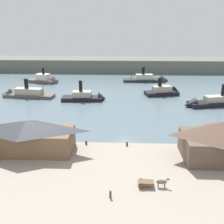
{
  "coord_description": "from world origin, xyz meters",
  "views": [
    {
      "loc": [
        -0.6,
        -62.67,
        29.57
      ],
      "look_at": [
        -4.02,
        17.73,
        2.0
      ],
      "focal_mm": 41.35,
      "sensor_mm": 36.0,
      "label": 1
    }
  ],
  "objects_px": {
    "ferry_outer_harbor": "(165,92)",
    "ferry_moored_east": "(23,94)",
    "horse_cart": "(152,182)",
    "mooring_post_east": "(127,144)",
    "ferry_approaching_west": "(87,97)",
    "pedestrian_at_waters_edge": "(110,194)",
    "ferry_moored_west": "(150,79)",
    "ferry_approaching_east": "(212,102)",
    "ferry_departing_north": "(46,80)",
    "ferry_shed_east_terminal": "(222,140)",
    "ferry_shed_west_terminal": "(28,136)",
    "mooring_post_center_west": "(86,143)"
  },
  "relations": [
    {
      "from": "ferry_outer_harbor",
      "to": "ferry_moored_east",
      "type": "xyz_separation_m",
      "value": [
        -61.16,
        -5.91,
        -0.11
      ]
    },
    {
      "from": "horse_cart",
      "to": "ferry_outer_harbor",
      "type": "height_order",
      "value": "ferry_outer_harbor"
    },
    {
      "from": "mooring_post_east",
      "to": "ferry_approaching_west",
      "type": "height_order",
      "value": "ferry_approaching_west"
    },
    {
      "from": "pedestrian_at_waters_edge",
      "to": "ferry_moored_east",
      "type": "height_order",
      "value": "ferry_moored_east"
    },
    {
      "from": "ferry_outer_harbor",
      "to": "ferry_moored_west",
      "type": "height_order",
      "value": "ferry_moored_west"
    },
    {
      "from": "ferry_approaching_east",
      "to": "pedestrian_at_waters_edge",
      "type": "bearing_deg",
      "value": -121.64
    },
    {
      "from": "ferry_approaching_east",
      "to": "ferry_departing_north",
      "type": "distance_m",
      "value": 83.15
    },
    {
      "from": "ferry_approaching_east",
      "to": "ferry_moored_east",
      "type": "bearing_deg",
      "value": 172.93
    },
    {
      "from": "ferry_moored_west",
      "to": "ferry_moored_east",
      "type": "distance_m",
      "value": 65.93
    },
    {
      "from": "horse_cart",
      "to": "ferry_departing_north",
      "type": "height_order",
      "value": "ferry_departing_north"
    },
    {
      "from": "ferry_shed_east_terminal",
      "to": "pedestrian_at_waters_edge",
      "type": "bearing_deg",
      "value": -147.79
    },
    {
      "from": "ferry_shed_west_terminal",
      "to": "ferry_moored_west",
      "type": "height_order",
      "value": "ferry_shed_west_terminal"
    },
    {
      "from": "ferry_shed_east_terminal",
      "to": "ferry_moored_east",
      "type": "relative_size",
      "value": 0.71
    },
    {
      "from": "pedestrian_at_waters_edge",
      "to": "ferry_departing_north",
      "type": "xyz_separation_m",
      "value": [
        -38.58,
        95.3,
        -0.34
      ]
    },
    {
      "from": "ferry_outer_harbor",
      "to": "ferry_moored_east",
      "type": "bearing_deg",
      "value": -174.48
    },
    {
      "from": "ferry_outer_harbor",
      "to": "ferry_moored_west",
      "type": "relative_size",
      "value": 0.67
    },
    {
      "from": "ferry_approaching_west",
      "to": "ferry_outer_harbor",
      "type": "bearing_deg",
      "value": 16.7
    },
    {
      "from": "pedestrian_at_waters_edge",
      "to": "ferry_departing_north",
      "type": "height_order",
      "value": "ferry_departing_north"
    },
    {
      "from": "ferry_shed_east_terminal",
      "to": "ferry_moored_west",
      "type": "distance_m",
      "value": 86.12
    },
    {
      "from": "mooring_post_center_west",
      "to": "ferry_approaching_west",
      "type": "distance_m",
      "value": 43.31
    },
    {
      "from": "ferry_departing_north",
      "to": "ferry_moored_east",
      "type": "height_order",
      "value": "ferry_moored_east"
    },
    {
      "from": "ferry_moored_west",
      "to": "ferry_approaching_east",
      "type": "relative_size",
      "value": 0.92
    },
    {
      "from": "ferry_approaching_west",
      "to": "ferry_departing_north",
      "type": "distance_m",
      "value": 41.19
    },
    {
      "from": "pedestrian_at_waters_edge",
      "to": "ferry_approaching_west",
      "type": "xyz_separation_m",
      "value": [
        -12.49,
        63.42,
        -0.56
      ]
    },
    {
      "from": "ferry_approaching_east",
      "to": "mooring_post_center_west",
      "type": "bearing_deg",
      "value": -138.72
    },
    {
      "from": "ferry_shed_west_terminal",
      "to": "horse_cart",
      "type": "bearing_deg",
      "value": -25.53
    },
    {
      "from": "ferry_shed_west_terminal",
      "to": "pedestrian_at_waters_edge",
      "type": "bearing_deg",
      "value": -39.61
    },
    {
      "from": "ferry_shed_east_terminal",
      "to": "ferry_approaching_east",
      "type": "relative_size",
      "value": 0.63
    },
    {
      "from": "ferry_approaching_west",
      "to": "pedestrian_at_waters_edge",
      "type": "bearing_deg",
      "value": -78.86
    },
    {
      "from": "horse_cart",
      "to": "ferry_moored_west",
      "type": "distance_m",
      "value": 97.52
    },
    {
      "from": "ferry_approaching_west",
      "to": "ferry_moored_east",
      "type": "distance_m",
      "value": 28.38
    },
    {
      "from": "ferry_moored_west",
      "to": "ferry_outer_harbor",
      "type": "bearing_deg",
      "value": -81.31
    },
    {
      "from": "ferry_shed_west_terminal",
      "to": "ferry_approaching_east",
      "type": "bearing_deg",
      "value": 36.63
    },
    {
      "from": "mooring_post_center_west",
      "to": "ferry_shed_east_terminal",
      "type": "bearing_deg",
      "value": -10.39
    },
    {
      "from": "horse_cart",
      "to": "ferry_moored_east",
      "type": "height_order",
      "value": "ferry_moored_east"
    },
    {
      "from": "ferry_approaching_west",
      "to": "ferry_moored_west",
      "type": "xyz_separation_m",
      "value": [
        28.91,
        37.14,
        -0.06
      ]
    },
    {
      "from": "mooring_post_east",
      "to": "ferry_moored_west",
      "type": "height_order",
      "value": "ferry_moored_west"
    },
    {
      "from": "ferry_shed_west_terminal",
      "to": "mooring_post_center_west",
      "type": "bearing_deg",
      "value": 16.76
    },
    {
      "from": "pedestrian_at_waters_edge",
      "to": "ferry_shed_west_terminal",
      "type": "bearing_deg",
      "value": 140.39
    },
    {
      "from": "ferry_shed_east_terminal",
      "to": "horse_cart",
      "type": "relative_size",
      "value": 2.93
    },
    {
      "from": "horse_cart",
      "to": "ferry_approaching_east",
      "type": "relative_size",
      "value": 0.21
    },
    {
      "from": "mooring_post_center_west",
      "to": "ferry_departing_north",
      "type": "distance_m",
      "value": 81.23
    },
    {
      "from": "ferry_shed_east_terminal",
      "to": "ferry_departing_north",
      "type": "distance_m",
      "value": 101.74
    },
    {
      "from": "ferry_shed_west_terminal",
      "to": "pedestrian_at_waters_edge",
      "type": "xyz_separation_m",
      "value": [
        20.0,
        -16.55,
        -3.16
      ]
    },
    {
      "from": "ferry_shed_east_terminal",
      "to": "mooring_post_east",
      "type": "bearing_deg",
      "value": 165.46
    },
    {
      "from": "ferry_moored_east",
      "to": "ferry_approaching_west",
      "type": "bearing_deg",
      "value": -8.14
    },
    {
      "from": "ferry_shed_west_terminal",
      "to": "mooring_post_east",
      "type": "bearing_deg",
      "value": 8.89
    },
    {
      "from": "mooring_post_east",
      "to": "ferry_moored_east",
      "type": "bearing_deg",
      "value": 132.74
    },
    {
      "from": "pedestrian_at_waters_edge",
      "to": "ferry_moored_west",
      "type": "distance_m",
      "value": 101.9
    },
    {
      "from": "pedestrian_at_waters_edge",
      "to": "mooring_post_center_west",
      "type": "bearing_deg",
      "value": 108.9
    }
  ]
}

